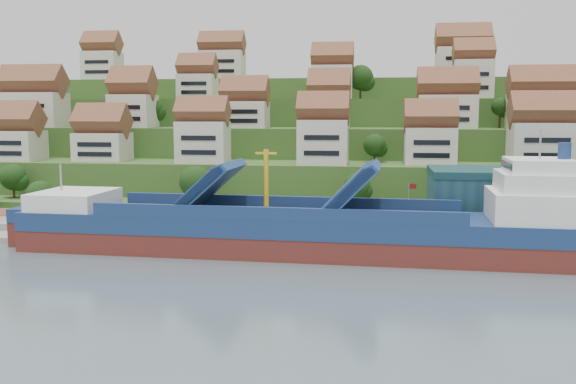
# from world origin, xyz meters

# --- Properties ---
(ground) EXTENTS (300.00, 300.00, 0.00)m
(ground) POSITION_xyz_m (0.00, 0.00, 0.00)
(ground) COLOR slate
(ground) RESTS_ON ground
(quay) EXTENTS (180.00, 14.00, 2.20)m
(quay) POSITION_xyz_m (20.00, 15.00, 1.10)
(quay) COLOR gray
(quay) RESTS_ON ground
(hillside) EXTENTS (260.00, 128.00, 31.00)m
(hillside) POSITION_xyz_m (0.00, 103.55, 10.66)
(hillside) COLOR #2D4C1E
(hillside) RESTS_ON ground
(hillside_village) EXTENTS (155.87, 63.46, 28.41)m
(hillside_village) POSITION_xyz_m (5.87, 58.83, 23.40)
(hillside_village) COLOR beige
(hillside_village) RESTS_ON ground
(hillside_trees) EXTENTS (141.40, 62.07, 30.53)m
(hillside_trees) POSITION_xyz_m (-13.33, 45.30, 16.83)
(hillside_trees) COLOR #1D3F15
(hillside_trees) RESTS_ON ground
(flagpole) EXTENTS (1.28, 0.16, 8.00)m
(flagpole) POSITION_xyz_m (18.11, 10.00, 6.88)
(flagpole) COLOR gray
(flagpole) RESTS_ON quay
(cargo_ship) EXTENTS (86.91, 16.81, 19.28)m
(cargo_ship) POSITION_xyz_m (2.74, 1.40, 3.59)
(cargo_ship) COLOR maroon
(cargo_ship) RESTS_ON ground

